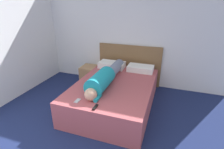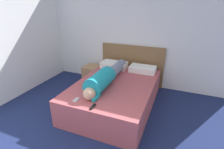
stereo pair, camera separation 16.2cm
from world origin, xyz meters
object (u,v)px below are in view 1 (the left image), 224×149
at_px(bed, 115,94).
at_px(cell_phone, 77,101).
at_px(pillow_second, 140,68).
at_px(pillow_near_headboard, 112,65).
at_px(nightstand, 89,75).
at_px(tv_remote, 95,107).
at_px(person_lying, 105,78).

distance_m(bed, cell_phone, 0.95).
bearing_deg(pillow_second, pillow_near_headboard, 180.00).
distance_m(nightstand, cell_phone, 1.80).
height_order(bed, pillow_second, pillow_second).
height_order(pillow_second, cell_phone, pillow_second).
relative_size(bed, tv_remote, 13.97).
bearing_deg(tv_remote, pillow_near_headboard, 101.13).
height_order(person_lying, pillow_near_headboard, person_lying).
bearing_deg(tv_remote, nightstand, 119.34).
height_order(bed, tv_remote, tv_remote).
bearing_deg(nightstand, tv_remote, -60.66).
distance_m(nightstand, tv_remote, 2.02).
xyz_separation_m(nightstand, cell_phone, (0.62, -1.66, 0.28)).
bearing_deg(pillow_near_headboard, cell_phone, -90.42).
bearing_deg(pillow_second, person_lying, -119.16).
xyz_separation_m(nightstand, pillow_second, (1.34, 0.01, 0.34)).
bearing_deg(cell_phone, nightstand, 110.58).
height_order(person_lying, pillow_second, person_lying).
xyz_separation_m(pillow_near_headboard, cell_phone, (-0.01, -1.67, -0.06)).
bearing_deg(pillow_near_headboard, person_lying, -78.84).
relative_size(nightstand, cell_phone, 3.58).
height_order(pillow_near_headboard, tv_remote, pillow_near_headboard).
xyz_separation_m(nightstand, person_lying, (0.82, -0.93, 0.42)).
bearing_deg(bed, nightstand, 140.16).
height_order(person_lying, tv_remote, person_lying).
relative_size(person_lying, pillow_near_headboard, 2.77).
distance_m(bed, nightstand, 1.28).
relative_size(nightstand, tv_remote, 3.10).
distance_m(nightstand, pillow_near_headboard, 0.73).
distance_m(person_lying, pillow_second, 1.07).
bearing_deg(pillow_second, tv_remote, -101.66).
relative_size(pillow_near_headboard, tv_remote, 4.11).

